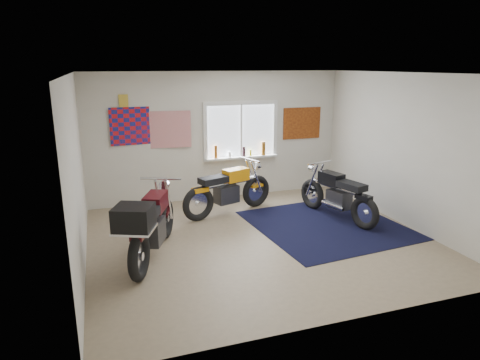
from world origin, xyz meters
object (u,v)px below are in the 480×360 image
object	(u,v)px
yellow_triumph	(228,191)
maroon_tourer	(150,225)
navy_rug	(326,225)
black_chrome_bike	(337,196)

from	to	relation	value
yellow_triumph	maroon_tourer	world-z (taller)	maroon_tourer
navy_rug	yellow_triumph	distance (m)	1.97
yellow_triumph	black_chrome_bike	size ratio (longest dim) A/B	1.02
navy_rug	maroon_tourer	size ratio (longest dim) A/B	1.24
navy_rug	yellow_triumph	xyz separation A→B (m)	(-1.50, 1.20, 0.45)
navy_rug	yellow_triumph	size ratio (longest dim) A/B	1.31
yellow_triumph	black_chrome_bike	xyz separation A→B (m)	(1.87, -0.93, -0.01)
black_chrome_bike	maroon_tourer	size ratio (longest dim) A/B	0.92
black_chrome_bike	maroon_tourer	world-z (taller)	maroon_tourer
maroon_tourer	yellow_triumph	bearing A→B (deg)	-22.94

